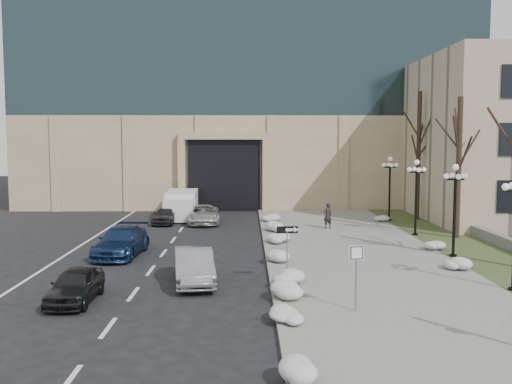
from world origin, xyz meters
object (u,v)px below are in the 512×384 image
at_px(one_way_sign, 291,236).
at_px(lamppost_c, 416,187).
at_px(car_b, 194,266).
at_px(car_c, 121,242).
at_px(lamppost_b, 455,198).
at_px(car_e, 166,215).
at_px(car_d, 204,214).
at_px(box_truck, 181,205).
at_px(lamppost_d, 390,180).
at_px(car_a, 75,285).
at_px(pedestrian, 328,216).
at_px(keep_sign, 356,264).

distance_m(one_way_sign, lamppost_c, 14.49).
bearing_deg(lamppost_c, car_b, -137.89).
relative_size(car_c, one_way_sign, 2.07).
bearing_deg(lamppost_b, car_e, 143.08).
bearing_deg(car_b, car_c, 118.39).
relative_size(car_b, car_d, 0.92).
relative_size(car_d, lamppost_b, 1.01).
bearing_deg(box_truck, car_d, -59.92).
distance_m(box_truck, lamppost_d, 15.72).
bearing_deg(one_way_sign, car_e, 110.04).
relative_size(lamppost_b, lamppost_c, 1.00).
relative_size(car_b, car_c, 0.88).
xyz_separation_m(car_c, car_d, (3.36, 11.29, -0.06)).
distance_m(car_a, car_b, 4.89).
bearing_deg(car_a, car_e, 88.56).
height_order(car_c, box_truck, box_truck).
bearing_deg(lamppost_d, lamppost_b, -90.00).
relative_size(car_d, one_way_sign, 1.97).
bearing_deg(car_d, car_a, -103.08).
xyz_separation_m(pedestrian, lamppost_c, (5.06, -2.62, 2.10)).
relative_size(car_d, lamppost_c, 1.01).
bearing_deg(lamppost_b, car_c, 176.98).
relative_size(car_b, one_way_sign, 1.82).
bearing_deg(pedestrian, lamppost_c, 130.25).
xyz_separation_m(lamppost_c, lamppost_d, (0.00, 6.50, 0.00)).
distance_m(car_e, box_truck, 3.21).
height_order(car_a, car_c, car_c).
bearing_deg(car_b, keep_sign, -43.92).
relative_size(car_a, car_d, 0.78).
relative_size(car_d, box_truck, 0.74).
xyz_separation_m(one_way_sign, lamppost_b, (8.60, 5.12, 1.07)).
xyz_separation_m(car_b, car_e, (-3.58, 17.03, -0.11)).
bearing_deg(car_a, car_b, 32.90).
xyz_separation_m(box_truck, lamppost_d, (15.42, -2.25, 2.09)).
xyz_separation_m(box_truck, lamppost_b, (15.42, -15.25, 2.09)).
bearing_deg(car_a, lamppost_c, 40.13).
height_order(car_e, keep_sign, keep_sign).
xyz_separation_m(car_a, lamppost_c, (16.70, 14.03, 2.44)).
xyz_separation_m(car_a, car_d, (3.21, 19.71, 0.03)).
height_order(box_truck, keep_sign, keep_sign).
bearing_deg(car_e, car_d, 5.01).
relative_size(keep_sign, lamppost_d, 0.50).
bearing_deg(lamppost_c, car_d, 157.16).
height_order(pedestrian, lamppost_d, lamppost_d).
bearing_deg(one_way_sign, car_a, -167.07).
bearing_deg(car_b, lamppost_b, 13.13).
bearing_deg(lamppost_c, lamppost_d, 90.00).
bearing_deg(car_b, car_d, 84.97).
xyz_separation_m(car_a, lamppost_d, (16.70, 20.53, 2.44)).
bearing_deg(car_e, keep_sign, -61.68).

